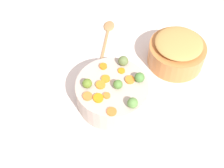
# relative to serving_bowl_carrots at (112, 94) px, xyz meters

# --- Properties ---
(tabletop) EXTENTS (2.40, 2.40, 0.02)m
(tabletop) POSITION_rel_serving_bowl_carrots_xyz_m (-0.00, -0.01, -0.06)
(tabletop) COLOR silver
(tabletop) RESTS_ON ground
(serving_bowl_carrots) EXTENTS (0.29, 0.29, 0.11)m
(serving_bowl_carrots) POSITION_rel_serving_bowl_carrots_xyz_m (0.00, 0.00, 0.00)
(serving_bowl_carrots) COLOR #B9A89A
(serving_bowl_carrots) RESTS_ON tabletop
(metal_pot) EXTENTS (0.25, 0.25, 0.10)m
(metal_pot) POSITION_rel_serving_bowl_carrots_xyz_m (-0.20, 0.30, -0.00)
(metal_pot) COLOR #C6793E
(metal_pot) RESTS_ON tabletop
(stuffing_mound) EXTENTS (0.21, 0.21, 0.04)m
(stuffing_mound) POSITION_rel_serving_bowl_carrots_xyz_m (-0.20, 0.30, 0.06)
(stuffing_mound) COLOR tan
(stuffing_mound) RESTS_ON metal_pot
(carrot_slice_0) EXTENTS (0.04, 0.04, 0.01)m
(carrot_slice_0) POSITION_rel_serving_bowl_carrots_xyz_m (-0.10, -0.03, 0.06)
(carrot_slice_0) COLOR orange
(carrot_slice_0) RESTS_ON serving_bowl_carrots
(carrot_slice_1) EXTENTS (0.03, 0.03, 0.01)m
(carrot_slice_1) POSITION_rel_serving_bowl_carrots_xyz_m (0.05, -0.02, 0.06)
(carrot_slice_1) COLOR orange
(carrot_slice_1) RESTS_ON serving_bowl_carrots
(carrot_slice_2) EXTENTS (0.04, 0.04, 0.01)m
(carrot_slice_2) POSITION_rel_serving_bowl_carrots_xyz_m (-0.07, 0.04, 0.06)
(carrot_slice_2) COLOR orange
(carrot_slice_2) RESTS_ON serving_bowl_carrots
(carrot_slice_3) EXTENTS (0.05, 0.05, 0.01)m
(carrot_slice_3) POSITION_rel_serving_bowl_carrots_xyz_m (-0.02, 0.07, 0.06)
(carrot_slice_3) COLOR orange
(carrot_slice_3) RESTS_ON serving_bowl_carrots
(carrot_slice_4) EXTENTS (0.05, 0.05, 0.01)m
(carrot_slice_4) POSITION_rel_serving_bowl_carrots_xyz_m (-0.03, -0.02, 0.06)
(carrot_slice_4) COLOR orange
(carrot_slice_4) RESTS_ON serving_bowl_carrots
(carrot_slice_5) EXTENTS (0.05, 0.05, 0.01)m
(carrot_slice_5) POSITION_rel_serving_bowl_carrots_xyz_m (0.12, -0.01, 0.06)
(carrot_slice_5) COLOR orange
(carrot_slice_5) RESTS_ON serving_bowl_carrots
(carrot_slice_6) EXTENTS (0.05, 0.05, 0.01)m
(carrot_slice_6) POSITION_rel_serving_bowl_carrots_xyz_m (0.06, -0.06, 0.06)
(carrot_slice_6) COLOR orange
(carrot_slice_6) RESTS_ON serving_bowl_carrots
(carrot_slice_7) EXTENTS (0.04, 0.04, 0.01)m
(carrot_slice_7) POSITION_rel_serving_bowl_carrots_xyz_m (0.00, -0.04, 0.06)
(carrot_slice_7) COLOR orange
(carrot_slice_7) RESTS_ON serving_bowl_carrots
(carrot_slice_8) EXTENTS (0.05, 0.05, 0.01)m
(carrot_slice_8) POSITION_rel_serving_bowl_carrots_xyz_m (0.05, -0.10, 0.06)
(carrot_slice_8) COLOR orange
(carrot_slice_8) RESTS_ON serving_bowl_carrots
(brussels_sprout_0) EXTENTS (0.04, 0.04, 0.04)m
(brussels_sprout_0) POSITION_rel_serving_bowl_carrots_xyz_m (0.10, 0.07, 0.07)
(brussels_sprout_0) COLOR #58863F
(brussels_sprout_0) RESTS_ON serving_bowl_carrots
(brussels_sprout_1) EXTENTS (0.04, 0.04, 0.04)m
(brussels_sprout_1) POSITION_rel_serving_bowl_carrots_xyz_m (-0.02, 0.11, 0.07)
(brussels_sprout_1) COLOR #4A7D38
(brussels_sprout_1) RESTS_ON serving_bowl_carrots
(brussels_sprout_2) EXTENTS (0.04, 0.04, 0.04)m
(brussels_sprout_2) POSITION_rel_serving_bowl_carrots_xyz_m (0.01, 0.02, 0.07)
(brussels_sprout_2) COLOR #507D35
(brussels_sprout_2) RESTS_ON serving_bowl_carrots
(brussels_sprout_3) EXTENTS (0.04, 0.04, 0.04)m
(brussels_sprout_3) POSITION_rel_serving_bowl_carrots_xyz_m (-0.01, -0.09, 0.07)
(brussels_sprout_3) COLOR #5C7827
(brussels_sprout_3) RESTS_ON serving_bowl_carrots
(brussels_sprout_4) EXTENTS (0.04, 0.04, 0.04)m
(brussels_sprout_4) POSITION_rel_serving_bowl_carrots_xyz_m (-0.10, 0.05, 0.08)
(brussels_sprout_4) COLOR #5D703D
(brussels_sprout_4) RESTS_ON serving_bowl_carrots
(wooden_spoon) EXTENTS (0.32, 0.10, 0.01)m
(wooden_spoon) POSITION_rel_serving_bowl_carrots_xyz_m (-0.40, 0.01, -0.05)
(wooden_spoon) COLOR #A77B4C
(wooden_spoon) RESTS_ON tabletop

